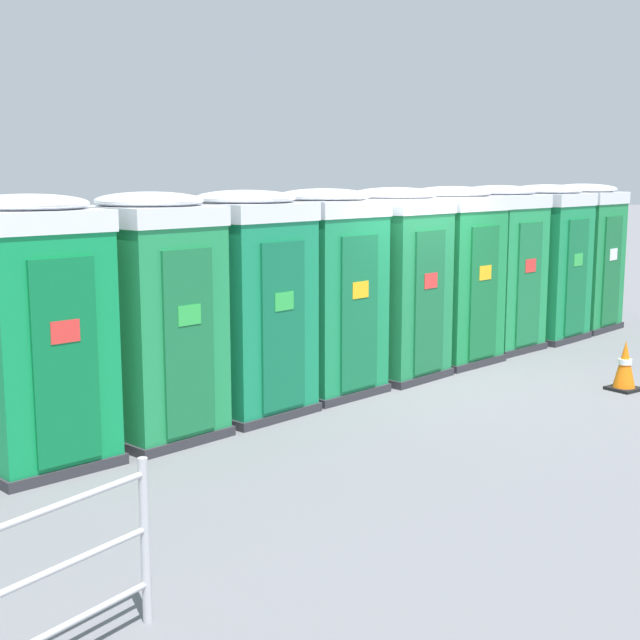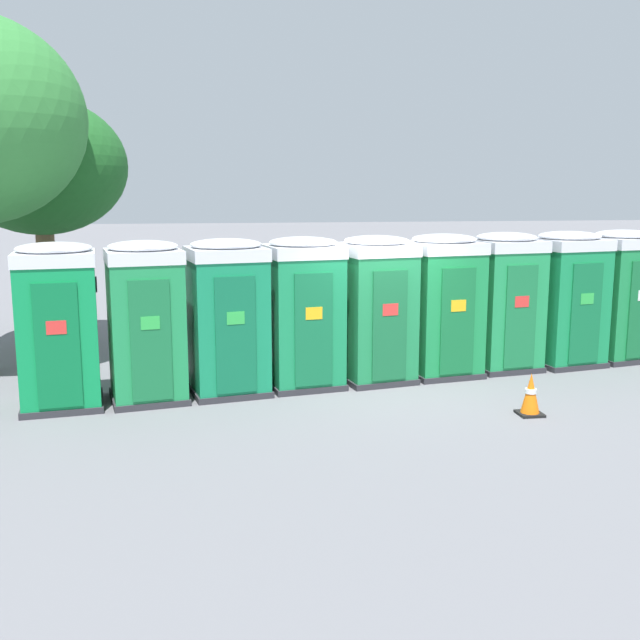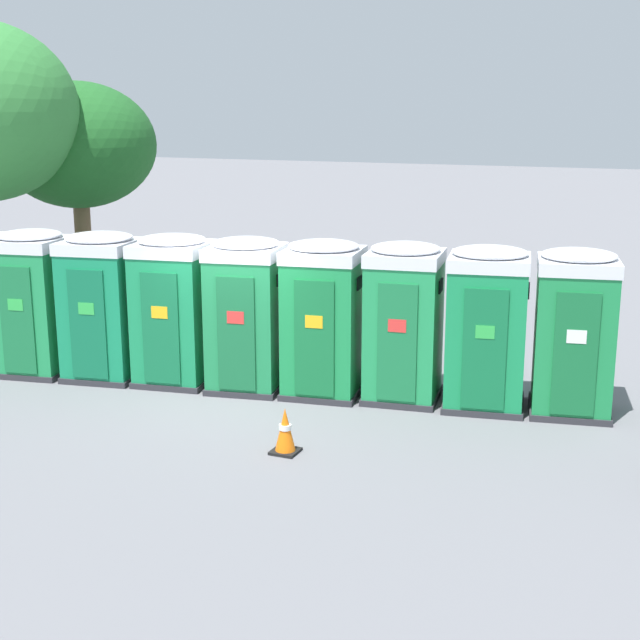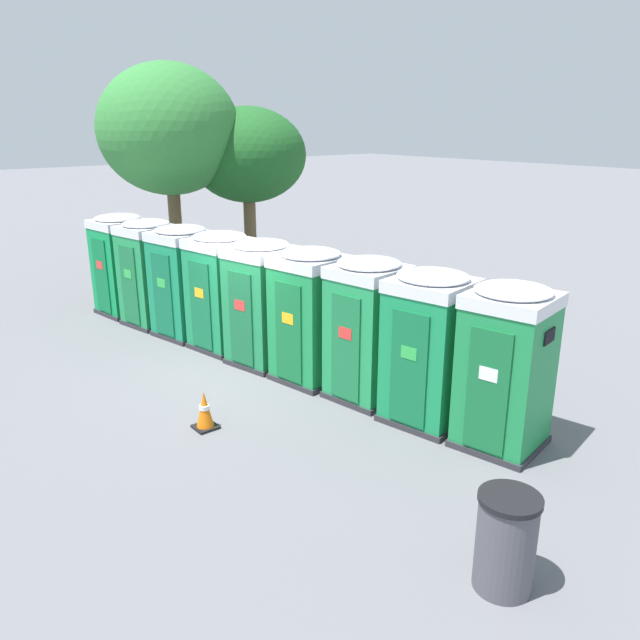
{
  "view_description": "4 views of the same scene",
  "coord_description": "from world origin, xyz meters",
  "px_view_note": "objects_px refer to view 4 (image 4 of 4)",
  "views": [
    {
      "loc": [
        -7.89,
        -8.56,
        2.73
      ],
      "look_at": [
        -1.46,
        0.14,
        0.93
      ],
      "focal_mm": 50.0,
      "sensor_mm": 36.0,
      "label": 1
    },
    {
      "loc": [
        -3.0,
        -12.12,
        3.35
      ],
      "look_at": [
        -1.06,
        0.2,
        1.13
      ],
      "focal_mm": 42.0,
      "sensor_mm": 36.0,
      "label": 2
    },
    {
      "loc": [
        6.7,
        -12.27,
        4.59
      ],
      "look_at": [
        1.16,
        0.58,
        1.24
      ],
      "focal_mm": 50.0,
      "sensor_mm": 36.0,
      "label": 3
    },
    {
      "loc": [
        9.98,
        -6.28,
        4.75
      ],
      "look_at": [
        1.45,
        0.63,
        1.23
      ],
      "focal_mm": 35.0,
      "sensor_mm": 36.0,
      "label": 4
    }
  ],
  "objects_px": {
    "trash_can": "(506,542)",
    "traffic_cone": "(205,411)",
    "portapotty_7": "(429,347)",
    "portapotty_8": "(506,367)",
    "portapotty_3": "(222,290)",
    "street_tree_1": "(248,156)",
    "portapotty_5": "(310,315)",
    "portapotty_0": "(122,264)",
    "portapotty_2": "(183,281)",
    "portapotty_4": "(262,302)",
    "portapotty_6": "(367,329)",
    "portapotty_1": "(150,272)",
    "street_tree_0": "(169,130)"
  },
  "relations": [
    {
      "from": "portapotty_2",
      "to": "traffic_cone",
      "type": "height_order",
      "value": "portapotty_2"
    },
    {
      "from": "portapotty_5",
      "to": "portapotty_8",
      "type": "distance_m",
      "value": 3.9
    },
    {
      "from": "portapotty_0",
      "to": "trash_can",
      "type": "xyz_separation_m",
      "value": [
        12.14,
        -0.86,
        -0.73
      ]
    },
    {
      "from": "portapotty_6",
      "to": "street_tree_1",
      "type": "height_order",
      "value": "street_tree_1"
    },
    {
      "from": "portapotty_6",
      "to": "trash_can",
      "type": "height_order",
      "value": "portapotty_6"
    },
    {
      "from": "portapotty_8",
      "to": "street_tree_1",
      "type": "height_order",
      "value": "street_tree_1"
    },
    {
      "from": "portapotty_5",
      "to": "portapotty_8",
      "type": "xyz_separation_m",
      "value": [
        3.84,
        0.66,
        0.0
      ]
    },
    {
      "from": "portapotty_4",
      "to": "portapotty_7",
      "type": "height_order",
      "value": "same"
    },
    {
      "from": "portapotty_5",
      "to": "street_tree_1",
      "type": "xyz_separation_m",
      "value": [
        -7.43,
        3.49,
        2.46
      ]
    },
    {
      "from": "portapotty_4",
      "to": "street_tree_1",
      "type": "height_order",
      "value": "street_tree_1"
    },
    {
      "from": "portapotty_3",
      "to": "trash_can",
      "type": "relative_size",
      "value": 2.3
    },
    {
      "from": "street_tree_1",
      "to": "traffic_cone",
      "type": "distance_m",
      "value": 10.59
    },
    {
      "from": "portapotty_0",
      "to": "portapotty_5",
      "type": "xyz_separation_m",
      "value": [
        6.42,
        1.04,
        -0.0
      ]
    },
    {
      "from": "portapotty_3",
      "to": "street_tree_0",
      "type": "bearing_deg",
      "value": 162.52
    },
    {
      "from": "portapotty_0",
      "to": "portapotty_7",
      "type": "bearing_deg",
      "value": 9.15
    },
    {
      "from": "portapotty_1",
      "to": "portapotty_7",
      "type": "height_order",
      "value": "same"
    },
    {
      "from": "portapotty_2",
      "to": "portapotty_4",
      "type": "height_order",
      "value": "same"
    },
    {
      "from": "portapotty_0",
      "to": "street_tree_0",
      "type": "height_order",
      "value": "street_tree_0"
    },
    {
      "from": "portapotty_1",
      "to": "portapotty_5",
      "type": "distance_m",
      "value": 5.2
    },
    {
      "from": "portapotty_1",
      "to": "portapotty_6",
      "type": "bearing_deg",
      "value": 10.11
    },
    {
      "from": "portapotty_4",
      "to": "portapotty_8",
      "type": "relative_size",
      "value": 1.0
    },
    {
      "from": "portapotty_3",
      "to": "street_tree_0",
      "type": "xyz_separation_m",
      "value": [
        -5.57,
        1.75,
        3.19
      ]
    },
    {
      "from": "portapotty_0",
      "to": "street_tree_1",
      "type": "xyz_separation_m",
      "value": [
        -1.01,
        4.53,
        2.46
      ]
    },
    {
      "from": "portapotty_8",
      "to": "portapotty_6",
      "type": "bearing_deg",
      "value": -171.32
    },
    {
      "from": "portapotty_3",
      "to": "portapotty_5",
      "type": "distance_m",
      "value": 2.6
    },
    {
      "from": "portapotty_2",
      "to": "portapotty_3",
      "type": "relative_size",
      "value": 1.0
    },
    {
      "from": "portapotty_1",
      "to": "portapotty_7",
      "type": "bearing_deg",
      "value": 9.45
    },
    {
      "from": "portapotty_3",
      "to": "street_tree_1",
      "type": "xyz_separation_m",
      "value": [
        -4.86,
        3.88,
        2.46
      ]
    },
    {
      "from": "portapotty_7",
      "to": "trash_can",
      "type": "bearing_deg",
      "value": -36.18
    },
    {
      "from": "portapotty_5",
      "to": "portapotty_7",
      "type": "distance_m",
      "value": 2.6
    },
    {
      "from": "street_tree_1",
      "to": "traffic_cone",
      "type": "bearing_deg",
      "value": -37.32
    },
    {
      "from": "portapotty_8",
      "to": "street_tree_1",
      "type": "relative_size",
      "value": 0.49
    },
    {
      "from": "portapotty_4",
      "to": "portapotty_6",
      "type": "height_order",
      "value": "same"
    },
    {
      "from": "portapotty_6",
      "to": "portapotty_0",
      "type": "bearing_deg",
      "value": -170.35
    },
    {
      "from": "street_tree_1",
      "to": "trash_can",
      "type": "distance_m",
      "value": 14.56
    },
    {
      "from": "portapotty_5",
      "to": "trash_can",
      "type": "relative_size",
      "value": 2.3
    },
    {
      "from": "trash_can",
      "to": "portapotty_5",
      "type": "bearing_deg",
      "value": 161.64
    },
    {
      "from": "portapotty_7",
      "to": "portapotty_8",
      "type": "height_order",
      "value": "same"
    },
    {
      "from": "portapotty_5",
      "to": "portapotty_8",
      "type": "bearing_deg",
      "value": 9.75
    },
    {
      "from": "trash_can",
      "to": "portapotty_1",
      "type": "bearing_deg",
      "value": 174.6
    },
    {
      "from": "portapotty_4",
      "to": "traffic_cone",
      "type": "height_order",
      "value": "portapotty_4"
    },
    {
      "from": "portapotty_6",
      "to": "portapotty_7",
      "type": "distance_m",
      "value": 1.3
    },
    {
      "from": "portapotty_7",
      "to": "portapotty_8",
      "type": "relative_size",
      "value": 1.0
    },
    {
      "from": "trash_can",
      "to": "traffic_cone",
      "type": "relative_size",
      "value": 1.73
    },
    {
      "from": "portapotty_2",
      "to": "traffic_cone",
      "type": "relative_size",
      "value": 3.97
    },
    {
      "from": "portapotty_0",
      "to": "portapotty_6",
      "type": "bearing_deg",
      "value": 9.65
    },
    {
      "from": "portapotty_2",
      "to": "portapotty_7",
      "type": "xyz_separation_m",
      "value": [
        6.42,
        1.05,
        -0.0
      ]
    },
    {
      "from": "traffic_cone",
      "to": "portapotty_3",
      "type": "bearing_deg",
      "value": 144.82
    },
    {
      "from": "traffic_cone",
      "to": "portapotty_0",
      "type": "bearing_deg",
      "value": 167.45
    },
    {
      "from": "portapotty_6",
      "to": "trash_can",
      "type": "relative_size",
      "value": 2.3
    }
  ]
}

